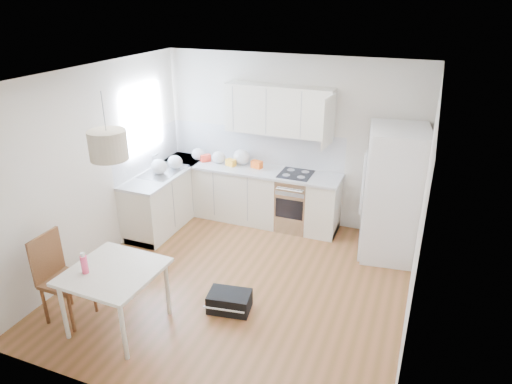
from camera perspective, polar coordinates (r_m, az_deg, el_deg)
floor at (r=6.16m, az=-2.09°, el=-11.32°), size 4.20×4.20×0.00m
ceiling at (r=5.11m, az=-2.55°, el=14.32°), size 4.20×4.20×0.00m
wall_back at (r=7.35m, az=4.30°, el=6.35°), size 4.20×0.00×4.20m
wall_left at (r=6.57m, az=-19.35°, el=2.93°), size 0.00×4.20×4.20m
wall_right at (r=5.10m, az=19.91°, el=-3.15°), size 0.00×4.20×4.20m
window_glassblock at (r=7.31m, az=-13.97°, el=8.89°), size 0.02×1.00×1.00m
cabinets_back at (r=7.59m, az=-0.91°, el=-0.34°), size 3.00×0.60×0.88m
cabinets_left at (r=7.62m, az=-11.02°, el=-0.70°), size 0.60×1.80×0.88m
counter_back at (r=7.42m, az=-0.93°, el=2.91°), size 3.02×0.64×0.04m
counter_left at (r=7.45m, az=-11.29°, el=2.53°), size 0.64×1.82×0.04m
backsplash_back at (r=7.57m, az=-0.10°, el=5.84°), size 3.00×0.01×0.58m
backsplash_left at (r=7.50m, az=-13.39°, el=5.01°), size 0.01×1.80×0.58m
upper_cabinets at (r=7.10m, az=2.86°, el=10.18°), size 1.70×0.32×0.75m
range_oven at (r=7.35m, az=4.87°, el=-1.26°), size 0.50×0.61×0.88m
sink at (r=7.40m, az=-11.50°, el=2.50°), size 0.50×0.80×0.16m
refrigerator at (r=6.69m, az=16.87°, el=-0.18°), size 1.00×1.05×1.88m
dining_table at (r=5.33m, az=-17.33°, el=-10.04°), size 0.98×0.98×0.75m
dining_chair at (r=5.72m, az=-22.68°, el=-10.04°), size 0.45×0.45×1.06m
drink_bottle at (r=5.27m, az=-20.69°, el=-8.29°), size 0.09×0.09×0.25m
gym_bag at (r=5.66m, az=-3.33°, el=-13.49°), size 0.55×0.40×0.23m
pendant_lamp at (r=4.64m, az=-18.01°, el=5.58°), size 0.48×0.48×0.29m
grocery_bag_a at (r=7.79m, az=-7.25°, el=4.71°), size 0.23×0.19×0.21m
grocery_bag_b at (r=7.60m, az=-4.67°, el=4.33°), size 0.23×0.19×0.21m
grocery_bag_c at (r=7.52m, az=-1.82°, el=4.40°), size 0.29×0.24×0.26m
grocery_bag_d at (r=7.46m, az=-10.08°, el=3.72°), size 0.24×0.21×0.22m
grocery_bag_e at (r=7.28m, az=-12.03°, el=3.13°), size 0.26×0.22×0.24m
snack_orange at (r=7.38m, az=0.10°, el=3.47°), size 0.19×0.15×0.12m
snack_yellow at (r=7.49m, az=-3.16°, el=3.69°), size 0.18×0.14×0.11m
snack_red at (r=7.73m, az=-6.34°, el=4.25°), size 0.19×0.19×0.12m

